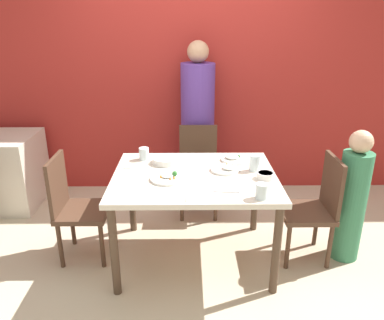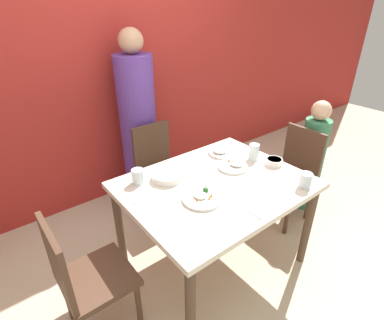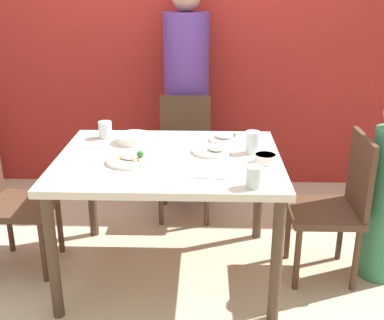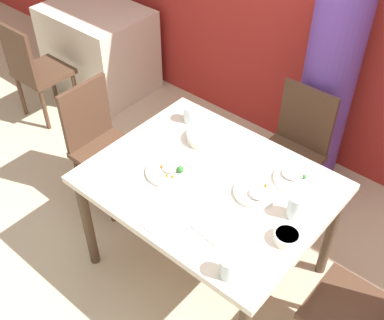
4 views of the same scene
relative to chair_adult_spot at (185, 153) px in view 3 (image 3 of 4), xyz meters
The scene contains 18 objects.
ground_plane 0.96m from the chair_adult_spot, 93.62° to the right, with size 10.00×10.00×0.00m, color beige.
wall_back 1.07m from the chair_adult_spot, 94.95° to the left, with size 10.00×0.06×2.70m.
dining_table 0.86m from the chair_adult_spot, 93.62° to the right, with size 1.26×0.99×0.75m.
chair_adult_spot is the anchor object (origin of this frame).
chair_child_spot 1.24m from the chair_adult_spot, 42.24° to the right, with size 0.40×0.40×0.88m.
chair_empty_left 1.29m from the chair_adult_spot, 142.04° to the right, with size 0.40×0.40×0.88m.
person_adult 0.46m from the chair_adult_spot, 90.00° to the left, with size 0.35×0.35×1.68m.
bowl_curry 0.72m from the chair_adult_spot, 116.20° to the right, with size 0.22×0.22×0.05m.
plate_rice_adult 0.84m from the chair_adult_spot, 75.53° to the right, with size 0.23×0.23×0.05m.
plate_rice_child 0.67m from the chair_adult_spot, 61.69° to the right, with size 0.23×0.23×0.05m.
plate_noodles 1.01m from the chair_adult_spot, 105.50° to the right, with size 0.25×0.25×0.06m.
bowl_rice_small 1.08m from the chair_adult_spot, 62.54° to the right, with size 0.13×0.13×0.05m.
glass_water_tall 1.35m from the chair_adult_spot, 72.78° to the right, with size 0.08×0.08×0.11m.
glass_water_short 0.77m from the chair_adult_spot, 133.64° to the right, with size 0.08×0.08×0.10m.
glass_water_center 0.93m from the chair_adult_spot, 60.98° to the right, with size 0.08×0.08×0.13m.
napkin_folded 1.26m from the chair_adult_spot, 92.18° to the right, with size 0.14×0.14×0.01m.
fork_steel 1.19m from the chair_adult_spot, 81.84° to the right, with size 0.18×0.04×0.01m.
spoon_steel 0.92m from the chair_adult_spot, 127.62° to the right, with size 0.18×0.03×0.01m.
Camera 3 is at (0.20, -2.53, 1.68)m, focal length 45.00 mm.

